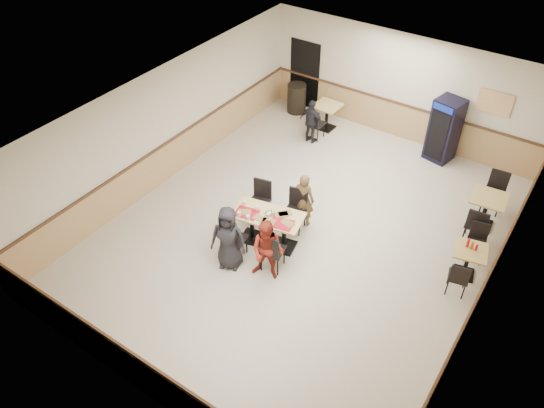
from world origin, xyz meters
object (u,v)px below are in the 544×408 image
Objects in this scene: diner_man_opposite at (304,200)px; back_table at (327,113)px; main_table at (268,224)px; diner_woman_left at (228,238)px; lone_diner at (312,122)px; side_table_near at (468,258)px; diner_woman_right at (268,251)px; side_table_far at (486,207)px; pepsi_cooler at (444,130)px; trash_bin at (297,98)px.

diner_man_opposite reaches higher than back_table.
main_table is at bearing -74.83° from back_table.
diner_woman_left reaches higher than main_table.
lone_diner is 1.64× the size of side_table_near.
diner_woman_right is at bearing 89.73° from diner_man_opposite.
diner_woman_left is at bearing -79.95° from back_table.
pepsi_cooler is at bearing 131.01° from side_table_far.
lone_diner reaches higher than main_table.
diner_woman_left is 1.83× the size of side_table_far.
diner_man_opposite is at bearing -146.97° from side_table_far.
lone_diner is 1.45× the size of trash_bin.
lone_diner is 5.88m from side_table_near.
pepsi_cooler reaches higher than diner_woman_left.
pepsi_cooler is (3.28, 1.27, 0.23)m from lone_diner.
diner_woman_left is (-0.29, -1.01, 0.22)m from main_table.
back_table is at bearing 161.56° from side_table_far.
back_table is (-1.63, 3.96, -0.17)m from diner_man_opposite.
main_table is 5.15m from back_table.
diner_man_opposite is at bearing -67.55° from back_table.
main_table is 0.95× the size of pepsi_cooler.
side_table_near is at bearing 9.05° from main_table.
diner_woman_left is 0.87m from diner_woman_right.
main_table is 2.10× the size of side_table_near.
back_table is at bearing -76.43° from diner_man_opposite.
lone_diner is at bearing 97.25° from diner_woman_right.
side_table_far is (-0.18, 1.75, 0.08)m from side_table_near.
diner_woman_left reaches higher than back_table.
diner_man_opposite is 3.49m from lone_diner.
main_table is 1.21× the size of diner_man_opposite.
back_table is (-5.10, 1.70, -0.03)m from side_table_far.
side_table_far is 0.93× the size of trash_bin.
main_table is 2.15× the size of back_table.
diner_woman_left is 1.18× the size of lone_diner.
diner_man_opposite is 5.19m from trash_bin.
side_table_near is 0.45× the size of pepsi_cooler.
side_table_near is 1.02× the size of back_table.
main_table is at bearing -97.85° from pepsi_cooler.
side_table_far is 1.08× the size of back_table.
diner_woman_right is at bearing -127.93° from side_table_far.
trash_bin is (-1.25, 1.22, -0.20)m from lone_diner.
pepsi_cooler reaches higher than diner_man_opposite.
side_table_near is 0.88× the size of trash_bin.
side_table_far is (4.04, 4.27, -0.21)m from diner_woman_left.
side_table_far is at bearing -18.44° from back_table.
diner_woman_left is at bearing 177.98° from diner_woman_right.
back_table is at bearing -15.60° from trash_bin.
side_table_near is 1.76m from side_table_far.
side_table_far is (3.76, 3.26, 0.00)m from main_table.
pepsi_cooler is (1.37, 6.19, 0.15)m from diner_woman_right.
diner_woman_right is 1.12× the size of lone_diner.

